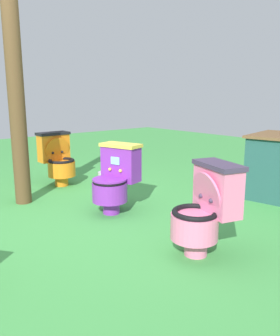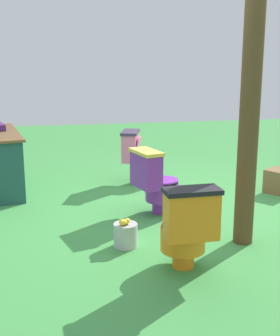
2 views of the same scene
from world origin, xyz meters
The scene contains 6 objects.
ground centered at (0.00, 0.00, 0.00)m, with size 14.00×14.00×0.00m, color #429947.
toilet_orange centered at (-1.47, 0.41, 0.37)m, with size 0.50×0.44×0.73m.
toilet_pink centered at (1.20, 0.28, 0.37)m, with size 0.53×0.59×0.73m.
toilet_purple centered at (-0.06, 0.34, 0.37)m, with size 0.52×0.58×0.73m.
wooden_post centered at (-1.00, -0.29, 1.14)m, with size 0.18×0.18×2.29m, color brown.
lemon_bucket centered at (-0.90, 0.81, 0.12)m, with size 0.22×0.22×0.28m.
Camera 1 is at (2.81, -1.75, 1.24)m, focal length 36.73 mm.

